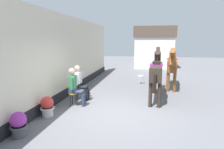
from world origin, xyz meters
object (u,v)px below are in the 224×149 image
saddled_horse_far (172,65)px  flower_planter_middle (47,106)px  spare_stool_white (141,77)px  flower_planter_near (18,124)px  saddled_horse_near (157,71)px  satchel_bag (86,92)px  seated_visitor_near (75,85)px  seated_visitor_far (80,81)px

saddled_horse_far → flower_planter_middle: size_ratio=4.67×
flower_planter_middle → saddled_horse_far: bearing=47.6°
saddled_horse_far → spare_stool_white: 1.83m
saddled_horse_far → flower_planter_near: saddled_horse_far is taller
saddled_horse_near → satchel_bag: bearing=177.2°
saddled_horse_far → seated_visitor_near: bearing=-136.9°
seated_visitor_far → saddled_horse_near: (2.99, 0.73, 0.38)m
saddled_horse_near → spare_stool_white: size_ratio=6.52×
seated_visitor_near → saddled_horse_far: (3.75, 3.51, 0.38)m
flower_planter_near → flower_planter_middle: (0.02, 1.36, 0.00)m
saddled_horse_far → saddled_horse_near: bearing=-111.9°
seated_visitor_far → seated_visitor_near: bearing=-84.6°
spare_stool_white → saddled_horse_near: bearing=-74.9°
flower_planter_middle → spare_stool_white: 5.90m
flower_planter_near → seated_visitor_far: bearing=82.2°
flower_planter_near → satchel_bag: bearing=84.2°
flower_planter_near → saddled_horse_near: bearing=49.0°
seated_visitor_near → seated_visitor_far: size_ratio=1.00×
saddled_horse_near → saddled_horse_far: same height
saddled_horse_far → seated_visitor_far: bearing=-143.8°
flower_planter_middle → satchel_bag: flower_planter_middle is taller
spare_stool_white → satchel_bag: (-2.29, -2.53, -0.30)m
spare_stool_white → saddled_horse_far: bearing=-21.9°
satchel_bag → seated_visitor_near: bearing=-86.7°
saddled_horse_near → flower_planter_middle: (-3.40, -2.58, -0.82)m
seated_visitor_near → satchel_bag: bearing=93.2°
seated_visitor_far → spare_stool_white: 4.12m
seated_visitor_far → flower_planter_near: 3.26m
saddled_horse_far → spare_stool_white: saddled_horse_far is taller
spare_stool_white → seated_visitor_far: bearing=-123.6°
seated_visitor_far → satchel_bag: (-0.02, 0.88, -0.68)m
saddled_horse_far → flower_planter_middle: 6.33m
saddled_horse_near → flower_planter_middle: 4.35m
flower_planter_near → spare_stool_white: 7.15m
seated_visitor_far → saddled_horse_far: saddled_horse_far is taller
saddled_horse_far → satchel_bag: saddled_horse_far is taller
seated_visitor_near → saddled_horse_far: bearing=43.1°
saddled_horse_near → seated_visitor_far: bearing=-166.2°
spare_stool_white → satchel_bag: 3.43m
seated_visitor_far → flower_planter_near: seated_visitor_far is taller
seated_visitor_near → saddled_horse_near: bearing=26.4°
satchel_bag → saddled_horse_far: bearing=26.5°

